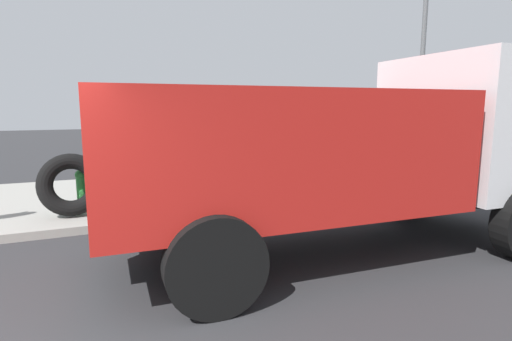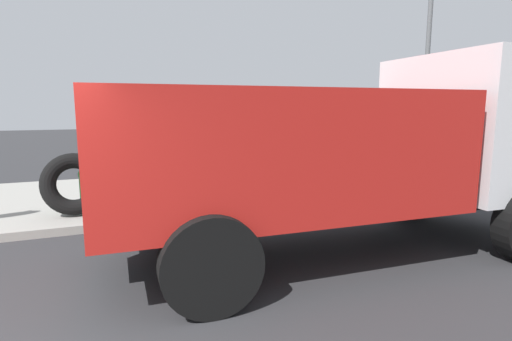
{
  "view_description": "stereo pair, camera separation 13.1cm",
  "coord_description": "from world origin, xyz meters",
  "px_view_note": "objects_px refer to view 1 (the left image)",
  "views": [
    {
      "loc": [
        1.02,
        -3.31,
        2.19
      ],
      "look_at": [
        3.49,
        2.52,
        1.18
      ],
      "focal_mm": 28.16,
      "sensor_mm": 36.0,
      "label": 1
    },
    {
      "loc": [
        1.15,
        -3.36,
        2.19
      ],
      "look_at": [
        3.49,
        2.52,
        1.18
      ],
      "focal_mm": 28.16,
      "sensor_mm": 36.0,
      "label": 2
    }
  ],
  "objects_px": {
    "loose_tire": "(71,185)",
    "street_light_pole": "(421,86)",
    "dump_truck_red": "(354,146)",
    "fire_hydrant": "(81,190)"
  },
  "relations": [
    {
      "from": "loose_tire",
      "to": "street_light_pole",
      "type": "xyz_separation_m",
      "value": [
        8.48,
        0.1,
        1.97
      ]
    },
    {
      "from": "fire_hydrant",
      "to": "street_light_pole",
      "type": "height_order",
      "value": "street_light_pole"
    },
    {
      "from": "fire_hydrant",
      "to": "dump_truck_red",
      "type": "relative_size",
      "value": 0.12
    },
    {
      "from": "dump_truck_red",
      "to": "street_light_pole",
      "type": "relative_size",
      "value": 1.38
    },
    {
      "from": "loose_tire",
      "to": "street_light_pole",
      "type": "height_order",
      "value": "street_light_pole"
    },
    {
      "from": "fire_hydrant",
      "to": "dump_truck_red",
      "type": "xyz_separation_m",
      "value": [
        3.85,
        -3.37,
        1.01
      ]
    },
    {
      "from": "loose_tire",
      "to": "dump_truck_red",
      "type": "xyz_separation_m",
      "value": [
        4.02,
        -3.13,
        0.86
      ]
    },
    {
      "from": "street_light_pole",
      "to": "dump_truck_red",
      "type": "bearing_deg",
      "value": -144.08
    },
    {
      "from": "fire_hydrant",
      "to": "dump_truck_red",
      "type": "height_order",
      "value": "dump_truck_red"
    },
    {
      "from": "street_light_pole",
      "to": "fire_hydrant",
      "type": "bearing_deg",
      "value": 179.01
    }
  ]
}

